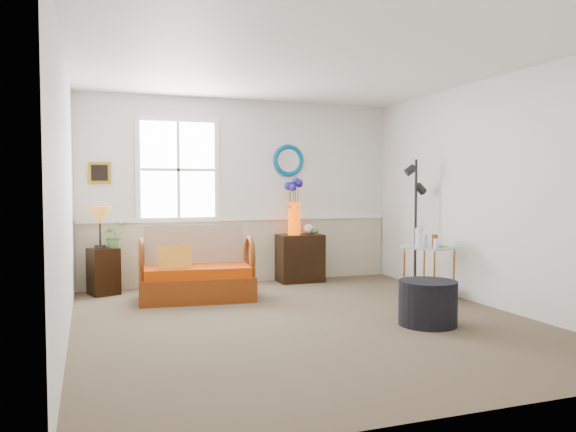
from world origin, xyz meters
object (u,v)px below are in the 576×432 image
object	(u,v)px
cabinet	(300,258)
floor_lamp	(415,225)
loveseat	(197,263)
side_table	(429,273)
ottoman	(428,303)
lamp_stand	(104,271)

from	to	relation	value
cabinet	floor_lamp	size ratio (longest dim) A/B	0.40
loveseat	side_table	xyz separation A→B (m)	(2.68, -0.91, -0.12)
side_table	floor_lamp	distance (m)	0.75
floor_lamp	ottoman	bearing A→B (deg)	-103.42
lamp_stand	ottoman	distance (m)	4.05
cabinet	lamp_stand	bearing A→B (deg)	-177.73
loveseat	side_table	size ratio (longest dim) A/B	2.11
loveseat	cabinet	xyz separation A→B (m)	(1.64, 0.78, -0.10)
loveseat	cabinet	world-z (taller)	loveseat
floor_lamp	cabinet	bearing A→B (deg)	149.66
lamp_stand	side_table	distance (m)	4.08
lamp_stand	cabinet	xyz separation A→B (m)	(2.70, 0.08, 0.05)
cabinet	ottoman	distance (m)	2.82
cabinet	ottoman	xyz separation A→B (m)	(0.29, -2.81, -0.12)
cabinet	side_table	xyz separation A→B (m)	(1.05, -1.69, -0.02)
loveseat	lamp_stand	distance (m)	1.28
cabinet	floor_lamp	xyz separation A→B (m)	(1.17, -1.18, 0.52)
floor_lamp	side_table	bearing A→B (deg)	-88.44
loveseat	side_table	distance (m)	2.84
loveseat	lamp_stand	size ratio (longest dim) A/B	2.29
floor_lamp	ottoman	world-z (taller)	floor_lamp
ottoman	floor_lamp	bearing A→B (deg)	61.58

